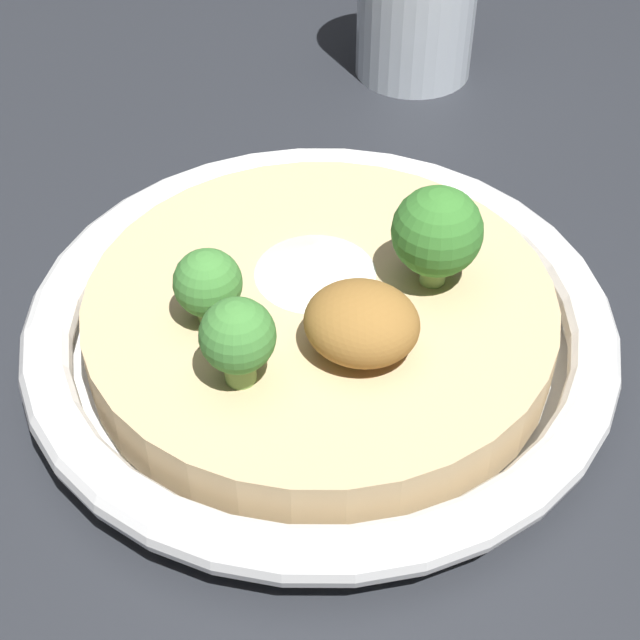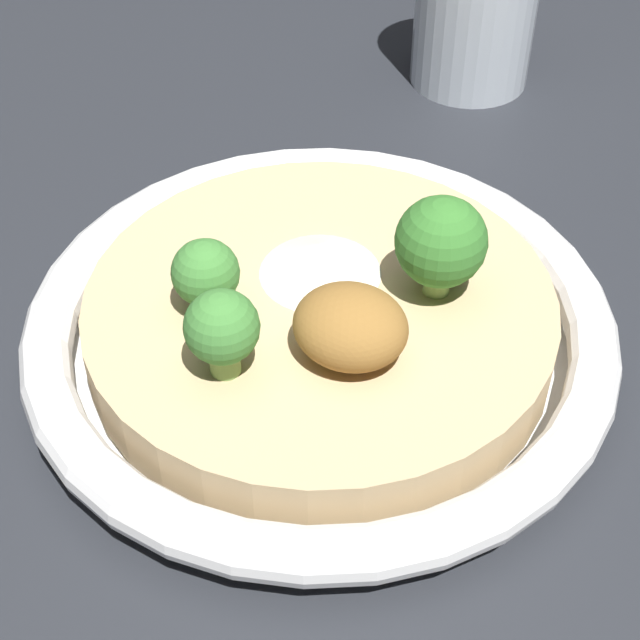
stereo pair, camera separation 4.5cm
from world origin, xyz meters
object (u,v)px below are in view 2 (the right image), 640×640
(broccoli_front_left, at_px, (222,330))
(broccoli_left, at_px, (206,274))
(risotto_bowl, at_px, (320,326))
(broccoli_right, at_px, (441,243))

(broccoli_front_left, xyz_separation_m, broccoli_left, (-0.03, 0.03, -0.00))
(broccoli_front_left, height_order, broccoli_left, broccoli_front_left)
(risotto_bowl, bearing_deg, broccoli_left, -146.25)
(risotto_bowl, relative_size, broccoli_left, 7.58)
(broccoli_front_left, xyz_separation_m, broccoli_right, (0.06, 0.08, 0.00))
(broccoli_left, bearing_deg, broccoli_front_left, -50.10)
(broccoli_front_left, relative_size, broccoli_left, 1.12)
(risotto_bowl, height_order, broccoli_left, broccoli_left)
(broccoli_left, bearing_deg, broccoli_right, 31.58)
(broccoli_front_left, height_order, broccoli_right, broccoli_right)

